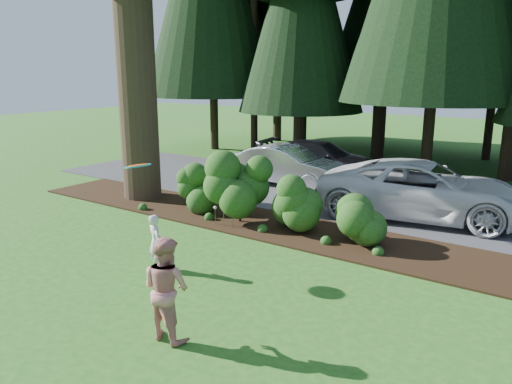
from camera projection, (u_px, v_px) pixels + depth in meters
ground at (170, 255)px, 11.69m from camera, size 80.00×80.00×0.00m
mulch_bed at (251, 221)px, 14.27m from camera, size 16.00×2.50×0.05m
driveway at (320, 192)px, 17.65m from camera, size 22.00×6.00×0.03m
shrub_row at (271, 199)px, 13.56m from camera, size 6.53×1.60×1.61m
lily_cluster at (224, 210)px, 13.65m from camera, size 0.69×0.09×0.57m
car_silver_wagon at (288, 165)px, 18.59m from camera, size 4.48×1.67×1.46m
car_white_suv at (424, 190)px, 14.40m from camera, size 6.33×3.76×1.65m
car_dark_suv at (320, 159)px, 20.01m from camera, size 5.18×2.71×1.43m
child at (156, 242)px, 10.76m from camera, size 0.53×0.44×1.23m
adult at (166, 288)px, 7.92m from camera, size 0.84×0.66×1.71m
frisbee at (138, 166)px, 10.51m from camera, size 0.56×0.57×0.12m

